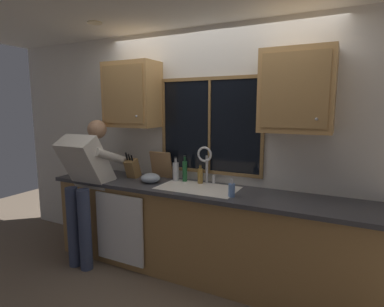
{
  "coord_description": "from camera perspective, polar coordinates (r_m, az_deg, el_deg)",
  "views": [
    {
      "loc": [
        1.27,
        -2.98,
        1.72
      ],
      "look_at": [
        -0.08,
        -0.3,
        1.27
      ],
      "focal_mm": 28.45,
      "sensor_mm": 36.0,
      "label": 1
    }
  ],
  "objects": [
    {
      "name": "soap_dispenser",
      "position": [
        2.79,
        7.44,
        -6.77
      ],
      "size": [
        0.06,
        0.07,
        0.17
      ],
      "color": "#668CCC",
      "rests_on": "countertop"
    },
    {
      "name": "ceiling_downlight_left",
      "position": [
        3.39,
        -17.76,
        22.31
      ],
      "size": [
        0.14,
        0.14,
        0.01
      ],
      "primitive_type": "cylinder",
      "color": "#FFEAB2"
    },
    {
      "name": "window_mullion_center",
      "position": [
        3.23,
        3.28,
        5.14
      ],
      "size": [
        0.02,
        0.02,
        0.95
      ],
      "primitive_type": "cube",
      "color": "olive"
    },
    {
      "name": "window_frame_top",
      "position": [
        3.24,
        3.37,
        13.87
      ],
      "size": [
        1.17,
        0.02,
        0.04
      ],
      "primitive_type": "cube",
      "color": "olive"
    },
    {
      "name": "window_frame_bottom",
      "position": [
        3.3,
        3.22,
        -3.42
      ],
      "size": [
        1.17,
        0.02,
        0.04
      ],
      "primitive_type": "cube",
      "color": "olive"
    },
    {
      "name": "faucet",
      "position": [
        3.18,
        2.64,
        -1.3
      ],
      "size": [
        0.18,
        0.09,
        0.4
      ],
      "color": "silver",
      "rests_on": "countertop"
    },
    {
      "name": "upper_cabinet_right",
      "position": [
        2.84,
        19.07,
        10.97
      ],
      "size": [
        0.62,
        0.36,
        0.72
      ],
      "color": "#B2844C"
    },
    {
      "name": "bottle_green_glass",
      "position": [
        3.35,
        -3.08,
        -3.29
      ],
      "size": [
        0.07,
        0.07,
        0.26
      ],
      "color": "#B7B7BC",
      "rests_on": "countertop"
    },
    {
      "name": "cutting_board",
      "position": [
        3.5,
        -5.78,
        -2.12
      ],
      "size": [
        0.27,
        0.08,
        0.31
      ],
      "primitive_type": "cube",
      "rotation": [
        0.21,
        0.0,
        0.0
      ],
      "color": "#997047",
      "rests_on": "countertop"
    },
    {
      "name": "back_wall",
      "position": [
        3.32,
        3.96,
        0.91
      ],
      "size": [
        5.72,
        0.12,
        2.55
      ],
      "primitive_type": "cube",
      "color": "silver",
      "rests_on": "floor"
    },
    {
      "name": "dishwasher_front",
      "position": [
        3.38,
        -13.48,
        -13.57
      ],
      "size": [
        0.6,
        0.02,
        0.74
      ],
      "primitive_type": "cube",
      "color": "white"
    },
    {
      "name": "upper_cabinet_left",
      "position": [
        3.55,
        -11.18,
        10.72
      ],
      "size": [
        0.62,
        0.36,
        0.72
      ],
      "color": "#B2844C"
    },
    {
      "name": "bottle_tall_clear",
      "position": [
        3.23,
        1.56,
        -4.15
      ],
      "size": [
        0.06,
        0.06,
        0.21
      ],
      "color": "olive",
      "rests_on": "countertop"
    },
    {
      "name": "window_glass",
      "position": [
        3.24,
        3.37,
        5.15
      ],
      "size": [
        1.1,
        0.02,
        0.95
      ],
      "primitive_type": "cube",
      "color": "black"
    },
    {
      "name": "mixing_bowl",
      "position": [
        3.31,
        -7.78,
        -4.6
      ],
      "size": [
        0.21,
        0.21,
        0.11
      ],
      "primitive_type": "ellipsoid",
      "color": "#8C99A8",
      "rests_on": "countertop"
    },
    {
      "name": "person_standing",
      "position": [
        3.49,
        -19.29,
        -4.29
      ],
      "size": [
        0.53,
        0.68,
        1.58
      ],
      "color": "#384260",
      "rests_on": "floor"
    },
    {
      "name": "countertop",
      "position": [
        3.07,
        1.2,
        -6.89
      ],
      "size": [
        3.38,
        0.62,
        0.04
      ],
      "primitive_type": "cube",
      "color": "#38383D",
      "rests_on": "lower_cabinet_run"
    },
    {
      "name": "knife_block",
      "position": [
        3.55,
        -11.09,
        -2.78
      ],
      "size": [
        0.12,
        0.18,
        0.32
      ],
      "color": "olive",
      "rests_on": "countertop"
    },
    {
      "name": "sink",
      "position": [
        3.1,
        1.09,
        -8.2
      ],
      "size": [
        0.8,
        0.46,
        0.21
      ],
      "color": "white",
      "rests_on": "lower_cabinet_run"
    },
    {
      "name": "lower_cabinet_run",
      "position": [
        3.24,
        1.33,
        -14.66
      ],
      "size": [
        3.32,
        0.58,
        0.88
      ],
      "primitive_type": "cube",
      "color": "#A07744",
      "rests_on": "floor"
    },
    {
      "name": "bottle_amber_small",
      "position": [
        3.31,
        -1.36,
        -3.24
      ],
      "size": [
        0.05,
        0.05,
        0.29
      ],
      "color": "#1E592D",
      "rests_on": "countertop"
    },
    {
      "name": "window_frame_right",
      "position": [
        3.05,
        13.15,
        4.73
      ],
      "size": [
        0.03,
        0.02,
        0.95
      ],
      "primitive_type": "cube",
      "color": "olive"
    },
    {
      "name": "window_frame_left",
      "position": [
        3.5,
        -5.31,
        5.39
      ],
      "size": [
        0.03,
        0.02,
        0.95
      ],
      "primitive_type": "cube",
      "color": "olive"
    }
  ]
}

